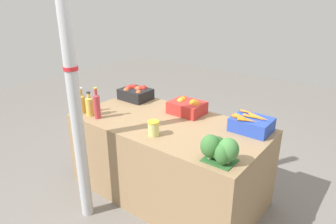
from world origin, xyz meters
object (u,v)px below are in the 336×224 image
Objects in this scene: broccoli_pile at (219,149)px; juice_bottle_golden at (90,106)px; orange_crate at (188,107)px; support_pole at (72,84)px; apple_crate at (136,93)px; pickle_jar at (154,128)px; juice_bottle_amber at (82,103)px; juice_bottle_ruby at (97,105)px; carrot_crate at (251,124)px.

broccoli_pile is 1.40m from juice_bottle_golden.
orange_crate is 1.20× the size of broccoli_pile.
support_pole is 7.49× the size of orange_crate.
pickle_jar is at bearing -37.77° from apple_crate.
apple_crate is 1.27× the size of juice_bottle_amber.
broccoli_pile is (0.68, -0.62, 0.02)m from orange_crate.
juice_bottle_ruby is 2.37× the size of pickle_jar.
juice_bottle_golden is 0.11m from juice_bottle_ruby.
juice_bottle_amber is (-1.49, -0.61, 0.04)m from carrot_crate.
apple_crate is 1.36× the size of juice_bottle_golden.
apple_crate is 1.51m from broccoli_pile.
apple_crate is 0.63m from juice_bottle_ruby.
juice_bottle_ruby is (-1.26, -0.61, 0.06)m from carrot_crate.
support_pole is 0.66m from juice_bottle_amber.
juice_bottle_golden is 0.77m from pickle_jar.
broccoli_pile is at bearing 0.12° from juice_bottle_ruby.
orange_crate is at bearing 95.20° from pickle_jar.
carrot_crate is 1.61m from juice_bottle_amber.
support_pole reaches higher than carrot_crate.
broccoli_pile is 1.06× the size of juice_bottle_amber.
juice_bottle_ruby is at bearing -134.32° from orange_crate.
apple_crate and orange_crate have the same top height.
orange_crate is 1.00× the size of carrot_crate.
support_pole is at bearing -138.77° from pickle_jar.
juice_bottle_ruby is (0.11, 0.00, 0.03)m from juice_bottle_golden.
carrot_crate is 2.55× the size of pickle_jar.
juice_bottle_amber is at bearing -143.31° from orange_crate.
juice_bottle_golden reaches higher than pickle_jar.
juice_bottle_amber is 0.23m from juice_bottle_ruby.
juice_bottle_golden is 0.79× the size of juice_bottle_ruby.
pickle_jar is (-0.63, 0.03, -0.03)m from broccoli_pile.
juice_bottle_ruby reaches higher than orange_crate.
broccoli_pile is 0.63m from pickle_jar.
carrot_crate is 1.50m from juice_bottle_golden.
orange_crate is at bearing 137.82° from broccoli_pile.
carrot_crate is at bearing 42.71° from support_pole.
pickle_jar is (-0.60, -0.58, -0.00)m from carrot_crate.
apple_crate is 1.00× the size of carrot_crate.
pickle_jar is (0.89, 0.04, -0.04)m from juice_bottle_amber.
pickle_jar is (0.75, -0.58, -0.01)m from apple_crate.
juice_bottle_golden is at bearing -139.10° from orange_crate.
juice_bottle_ruby is (-0.61, -0.62, 0.06)m from orange_crate.
juice_bottle_ruby reaches higher than apple_crate.
juice_bottle_golden is at bearing -177.22° from pickle_jar.
support_pole is 7.49× the size of carrot_crate.
juice_bottle_ruby is (0.10, -0.62, 0.06)m from apple_crate.
juice_bottle_golden reaches higher than carrot_crate.
orange_crate is at bearing 179.44° from carrot_crate.
pickle_jar is at bearing -84.80° from orange_crate.
broccoli_pile is at bearing -87.46° from carrot_crate.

